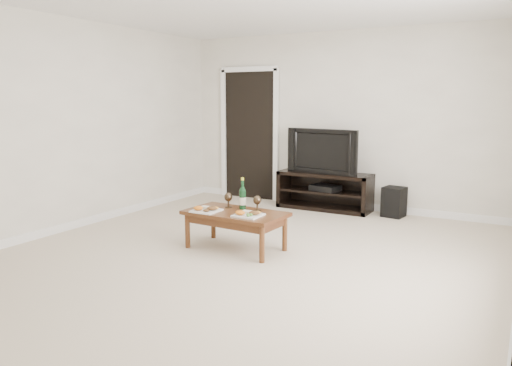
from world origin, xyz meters
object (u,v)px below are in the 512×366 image
at_px(subwoofer, 394,202).
at_px(coffee_table, 236,230).
at_px(television, 325,151).
at_px(media_console, 324,191).

height_order(subwoofer, coffee_table, coffee_table).
bearing_deg(television, subwoofer, 9.60).
bearing_deg(media_console, coffee_table, -92.57).
height_order(media_console, coffee_table, media_console).
distance_m(subwoofer, coffee_table, 2.63).
height_order(media_console, television, television).
bearing_deg(coffee_table, subwoofer, 64.68).
bearing_deg(subwoofer, television, -169.74).
xyz_separation_m(television, subwoofer, (1.02, 0.03, -0.67)).
height_order(media_console, subwoofer, media_console).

